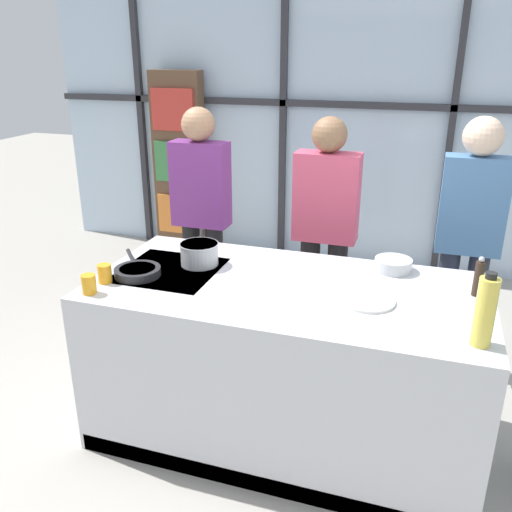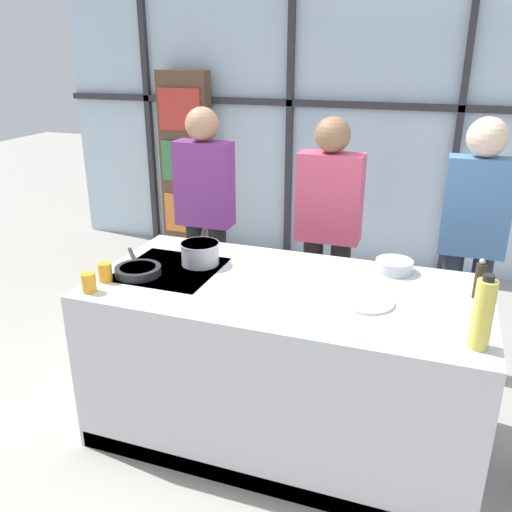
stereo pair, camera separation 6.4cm
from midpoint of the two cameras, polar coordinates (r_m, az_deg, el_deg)
The scene contains 15 objects.
ground_plane at distance 3.25m, azimuth 2.34°, elevation -17.73°, with size 18.00×18.00×0.00m, color #ADA89E.
back_window_wall at distance 5.25m, azimuth 11.00°, elevation 13.88°, with size 6.40×0.10×2.80m.
bookshelf at distance 5.68m, azimuth -8.41°, elevation 9.59°, with size 0.53×0.19×1.83m.
demo_island at distance 2.98m, azimuth 2.44°, elevation -11.01°, with size 2.01×0.99×0.90m.
spectator_far_left at distance 3.92m, azimuth -6.24°, elevation 5.06°, with size 0.40×0.23×1.66m.
spectator_center_left at distance 3.67m, azimuth 6.81°, elevation 3.43°, with size 0.42×0.23×1.63m.
spectator_center_right at distance 3.60m, azimuth 21.04°, elevation 2.45°, with size 0.39×0.23×1.67m.
frying_pan at distance 2.96m, azimuth -12.99°, elevation -1.55°, with size 0.33×0.38×0.04m.
saucepan at distance 3.03m, azimuth -6.58°, elevation 0.31°, with size 0.22×0.39×0.12m.
white_plate at distance 2.64m, azimuth 10.96°, elevation -4.61°, with size 0.27×0.27×0.01m, color white.
mixing_bowl at distance 3.02m, azimuth 13.66°, elevation -0.85°, with size 0.20×0.20×0.07m.
oil_bottle at distance 2.35m, azimuth 22.26°, elevation -5.43°, with size 0.08×0.08×0.32m.
pepper_grinder at distance 2.83m, azimuth 21.80°, elevation -2.15°, with size 0.05×0.05×0.20m.
juice_glass_near at distance 2.80m, azimuth -17.81°, elevation -2.84°, with size 0.07×0.07×0.10m, color orange.
juice_glass_far at distance 2.90m, azimuth -16.24°, elevation -1.79°, with size 0.07×0.07×0.10m, color orange.
Camera 1 is at (0.63, -2.45, 2.04)m, focal length 38.00 mm.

